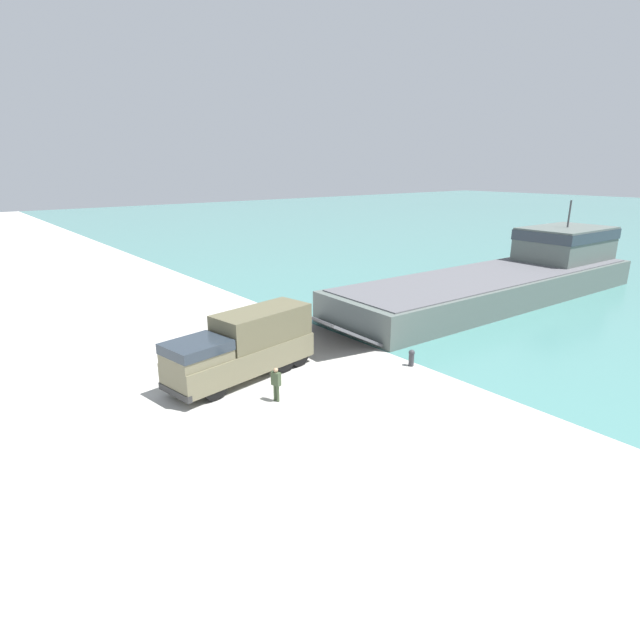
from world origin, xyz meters
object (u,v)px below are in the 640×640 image
object	(u,v)px
landing_craft	(512,274)
military_truck	(243,346)
moored_boat_b	(574,241)
mooring_bollard	(411,357)
moored_boat_a	(547,234)
soldier_on_ramp	(276,382)

from	to	relation	value
landing_craft	military_truck	size ratio (longest dim) A/B	4.07
landing_craft	moored_boat_b	world-z (taller)	landing_craft
moored_boat_b	mooring_bollard	xyz separation A→B (m)	(15.10, -50.80, -0.16)
moored_boat_a	moored_boat_b	world-z (taller)	moored_boat_a
landing_craft	military_truck	world-z (taller)	landing_craft
military_truck	soldier_on_ramp	bearing A→B (deg)	76.27
soldier_on_ramp	landing_craft	bearing A→B (deg)	175.01
military_truck	landing_craft	bearing A→B (deg)	172.70
moored_boat_a	mooring_bollard	xyz separation A→B (m)	(20.66, -53.83, -0.20)
landing_craft	mooring_bollard	world-z (taller)	landing_craft
landing_craft	soldier_on_ramp	world-z (taller)	landing_craft
military_truck	moored_boat_b	size ratio (longest dim) A/B	1.41
landing_craft	mooring_bollard	size ratio (longest dim) A/B	36.90
soldier_on_ramp	mooring_bollard	world-z (taller)	soldier_on_ramp
soldier_on_ramp	moored_boat_a	bearing A→B (deg)	-176.37
soldier_on_ramp	moored_boat_a	xyz separation A→B (m)	(-19.62, 61.99, -0.24)
military_truck	moored_boat_b	xyz separation A→B (m)	(-10.73, 58.70, -1.06)
landing_craft	moored_boat_a	xyz separation A→B (m)	(-15.42, 35.33, -1.12)
military_truck	soldier_on_ramp	world-z (taller)	military_truck
moored_boat_b	moored_boat_a	bearing A→B (deg)	-85.00
moored_boat_b	mooring_bollard	world-z (taller)	moored_boat_b
moored_boat_a	mooring_bollard	bearing A→B (deg)	101.77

